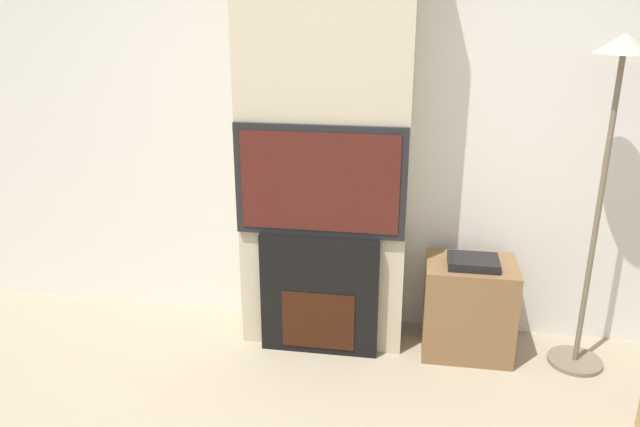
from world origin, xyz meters
name	(u,v)px	position (x,y,z in m)	size (l,w,h in m)	color
wall_back	(331,115)	(0.00, 2.03, 1.35)	(6.00, 0.06, 2.70)	silver
chimney_breast	(326,123)	(0.00, 1.80, 1.35)	(0.97, 0.39, 2.70)	beige
fireplace	(320,293)	(0.00, 1.60, 0.37)	(0.69, 0.15, 0.74)	black
television	(320,181)	(0.00, 1.60, 1.06)	(0.96, 0.07, 0.64)	black
floor_lamp	(610,136)	(1.50, 1.68, 1.35)	(0.31, 0.31, 1.86)	#726651
media_stand	(469,306)	(0.87, 1.72, 0.29)	(0.52, 0.39, 0.62)	brown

